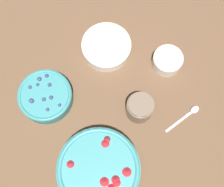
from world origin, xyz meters
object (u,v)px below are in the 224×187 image
Objects in this scene: bowl_cream at (168,60)px; jar_chocolate at (140,108)px; bowl_strawberries at (99,170)px; bowl_bananas at (106,46)px; bowl_blueberries at (46,96)px.

bowl_cream is 0.20m from jar_chocolate.
bowl_strawberries is at bearing -131.70° from bowl_cream.
jar_chocolate is (0.07, -0.24, 0.01)m from bowl_bananas.
bowl_bananas is 1.89× the size of jar_chocolate.
bowl_cream is (0.28, 0.32, -0.01)m from bowl_strawberries.
jar_chocolate is (-0.13, -0.15, 0.01)m from bowl_cream.
jar_chocolate is at bearing -73.83° from bowl_bananas.
bowl_blueberries is at bearing -172.08° from bowl_cream.
bowl_bananas is (0.09, 0.40, -0.01)m from bowl_strawberries.
bowl_strawberries is 1.43× the size of bowl_blueberries.
jar_chocolate reaches higher than bowl_blueberries.
jar_chocolate is at bearing 46.88° from bowl_strawberries.
bowl_bananas is (0.22, 0.14, -0.00)m from bowl_blueberries.
jar_chocolate reaches higher than bowl_cream.
bowl_blueberries is 1.03× the size of bowl_bananas.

